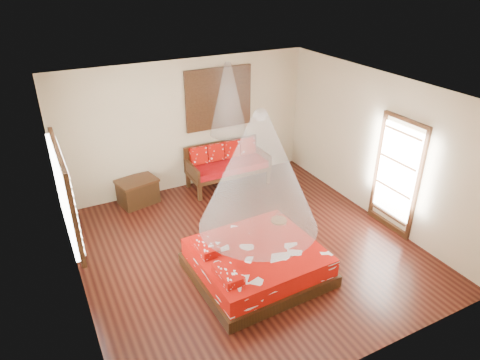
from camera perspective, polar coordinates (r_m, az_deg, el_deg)
name	(u,v)px	position (r m, az deg, el deg)	size (l,w,h in m)	color
room	(248,177)	(6.92, 1.09, 0.35)	(5.54, 5.54, 2.84)	black
bed	(256,262)	(6.93, 2.18, -10.89)	(2.05, 1.86, 0.63)	black
daybed	(227,163)	(9.52, -1.81, 2.30)	(1.79, 0.79, 0.95)	black
storage_chest	(138,191)	(9.11, -13.47, -1.46)	(0.88, 0.72, 0.54)	black
shutter_panel	(219,99)	(9.32, -2.84, 10.80)	(1.52, 0.06, 1.32)	black
window_left	(67,193)	(6.31, -22.08, -1.59)	(0.10, 1.74, 1.34)	black
glazed_door	(396,176)	(8.20, 20.12, 0.50)	(0.08, 1.02, 2.16)	black
wine_tray	(279,218)	(7.45, 5.21, -5.09)	(0.28, 0.28, 0.23)	brown
mosquito_net_main	(259,172)	(6.09, 2.58, 1.09)	(1.80, 1.80, 1.80)	white
mosquito_net_daybed	(228,100)	(8.89, -1.58, 10.67)	(0.79, 0.79, 1.50)	white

